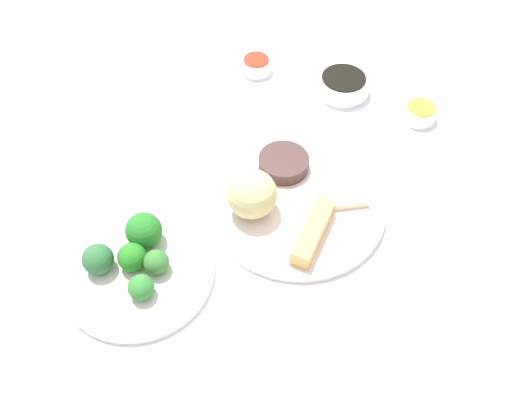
{
  "coord_description": "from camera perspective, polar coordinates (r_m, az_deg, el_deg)",
  "views": [
    {
      "loc": [
        0.25,
        0.53,
        0.69
      ],
      "look_at": [
        0.11,
        0.05,
        0.06
      ],
      "focal_mm": 36.81,
      "sensor_mm": 36.0,
      "label": 1
    }
  ],
  "objects": [
    {
      "name": "sauce_ramekin_sweet_and_sour",
      "position": [
        1.1,
        0.03,
        14.87
      ],
      "size": [
        0.06,
        0.06,
        0.03
      ],
      "primitive_type": "cylinder",
      "color": "white",
      "rests_on": "tabletop"
    },
    {
      "name": "soy_sauce_bowl_liquid",
      "position": [
        1.05,
        9.53,
        13.48
      ],
      "size": [
        0.08,
        0.08,
        0.0
      ],
      "primitive_type": "cylinder",
      "color": "black",
      "rests_on": "soy_sauce_bowl"
    },
    {
      "name": "broccoli_floret_4",
      "position": [
        0.78,
        -16.8,
        -5.65
      ],
      "size": [
        0.05,
        0.05,
        0.05
      ],
      "primitive_type": "sphere",
      "color": "#2A6032",
      "rests_on": "broccoli_plate"
    },
    {
      "name": "broccoli_plate",
      "position": [
        0.79,
        -12.63,
        -7.06
      ],
      "size": [
        0.22,
        0.22,
        0.01
      ],
      "primitive_type": "cylinder",
      "color": "white",
      "rests_on": "tabletop"
    },
    {
      "name": "main_plate",
      "position": [
        0.85,
        4.43,
        0.15
      ],
      "size": [
        0.29,
        0.29,
        0.02
      ],
      "primitive_type": "cylinder",
      "color": "white",
      "rests_on": "tabletop"
    },
    {
      "name": "soy_sauce_bowl",
      "position": [
        1.06,
        9.4,
        12.71
      ],
      "size": [
        0.1,
        0.1,
        0.03
      ],
      "primitive_type": "cylinder",
      "color": "white",
      "rests_on": "tabletop"
    },
    {
      "name": "crab_rangoon_wonton",
      "position": [
        0.86,
        9.22,
        1.78
      ],
      "size": [
        0.08,
        0.09,
        0.01
      ],
      "primitive_type": "cube",
      "rotation": [
        0.0,
        0.0,
        -0.12
      ],
      "color": "beige",
      "rests_on": "main_plate"
    },
    {
      "name": "stir_fry_heap",
      "position": [
        0.88,
        3.02,
        4.59
      ],
      "size": [
        0.08,
        0.08,
        0.02
      ],
      "primitive_type": "cylinder",
      "color": "#402A28",
      "rests_on": "main_plate"
    },
    {
      "name": "spring_roll",
      "position": [
        0.79,
        6.19,
        -2.9
      ],
      "size": [
        0.1,
        0.11,
        0.03
      ],
      "primitive_type": "cube",
      "rotation": [
        0.0,
        0.0,
        0.87
      ],
      "color": "#DAA151",
      "rests_on": "main_plate"
    },
    {
      "name": "sauce_ramekin_sweet_and_sour_liquid",
      "position": [
        1.09,
        0.03,
        15.53
      ],
      "size": [
        0.05,
        0.05,
        0.0
      ],
      "primitive_type": "cylinder",
      "color": "red",
      "rests_on": "sauce_ramekin_sweet_and_sour"
    },
    {
      "name": "tabletop",
      "position": [
        0.9,
        6.02,
        1.82
      ],
      "size": [
        2.2,
        2.2,
        0.02
      ],
      "primitive_type": "cube",
      "color": "white",
      "rests_on": "ground"
    },
    {
      "name": "rice_scoop",
      "position": [
        0.8,
        -0.45,
        1.19
      ],
      "size": [
        0.08,
        0.08,
        0.08
      ],
      "primitive_type": "sphere",
      "color": "tan",
      "rests_on": "main_plate"
    },
    {
      "name": "sauce_ramekin_hot_mustard_liquid",
      "position": [
        1.03,
        17.55,
        10.11
      ],
      "size": [
        0.05,
        0.05,
        0.0
      ],
      "primitive_type": "cylinder",
      "color": "yellow",
      "rests_on": "sauce_ramekin_hot_mustard"
    },
    {
      "name": "sauce_ramekin_hot_mustard",
      "position": [
        1.04,
        17.34,
        9.47
      ],
      "size": [
        0.06,
        0.06,
        0.03
      ],
      "primitive_type": "cylinder",
      "color": "white",
      "rests_on": "tabletop"
    },
    {
      "name": "broccoli_floret_1",
      "position": [
        0.75,
        -12.39,
        -8.73
      ],
      "size": [
        0.04,
        0.04,
        0.04
      ],
      "primitive_type": "sphere",
      "color": "#2E742D",
      "rests_on": "broccoli_plate"
    },
    {
      "name": "broccoli_floret_3",
      "position": [
        0.79,
        -12.08,
        -2.72
      ],
      "size": [
        0.06,
        0.06,
        0.06
      ],
      "primitive_type": "sphere",
      "color": "#236D22",
      "rests_on": "broccoli_plate"
    },
    {
      "name": "broccoli_floret_0",
      "position": [
        0.77,
        -13.33,
        -5.54
      ],
      "size": [
        0.04,
        0.04,
        0.04
      ],
      "primitive_type": "sphere",
      "color": "#22721D",
      "rests_on": "broccoli_plate"
    },
    {
      "name": "broccoli_floret_2",
      "position": [
        0.77,
        -10.78,
        -6.12
      ],
      "size": [
        0.04,
        0.04,
        0.04
      ],
      "primitive_type": "sphere",
      "color": "#356C2E",
      "rests_on": "broccoli_plate"
    }
  ]
}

